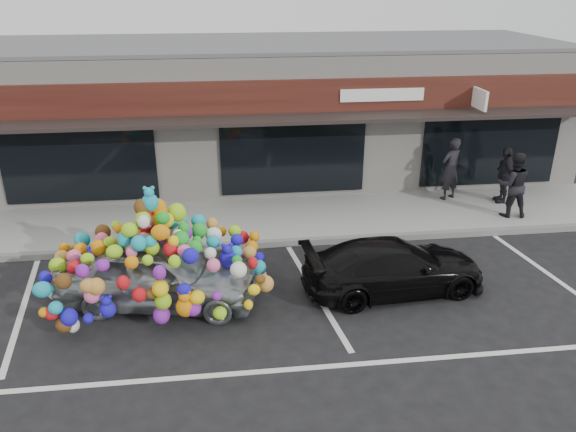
{
  "coord_description": "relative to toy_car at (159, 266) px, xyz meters",
  "views": [
    {
      "loc": [
        0.97,
        -10.04,
        6.22
      ],
      "look_at": [
        2.36,
        1.4,
        1.28
      ],
      "focal_mm": 35.0,
      "sensor_mm": 36.0,
      "label": 1
    }
  ],
  "objects": [
    {
      "name": "kerb",
      "position": [
        0.41,
        2.33,
        -0.78
      ],
      "size": [
        26.0,
        0.18,
        0.16
      ],
      "primitive_type": "cube",
      "color": "slate",
      "rests_on": "ground"
    },
    {
      "name": "parking_stripe_mid",
      "position": [
        3.21,
        0.03,
        -0.85
      ],
      "size": [
        0.73,
        4.37,
        0.01
      ],
      "primitive_type": "cube",
      "rotation": [
        0.0,
        0.0,
        0.14
      ],
      "color": "silver",
      "rests_on": "ground"
    },
    {
      "name": "pedestrian_c",
      "position": [
        9.39,
        4.17,
        0.12
      ],
      "size": [
        1.01,
        0.52,
        1.65
      ],
      "primitive_type": "imported",
      "rotation": [
        0.0,
        0.0,
        4.59
      ],
      "color": "#28252B",
      "rests_on": "sidewalk"
    },
    {
      "name": "parking_stripe_left",
      "position": [
        -2.79,
        0.03,
        -0.85
      ],
      "size": [
        0.73,
        4.37,
        0.01
      ],
      "primitive_type": "cube",
      "rotation": [
        0.0,
        0.0,
        0.14
      ],
      "color": "silver",
      "rests_on": "ground"
    },
    {
      "name": "pedestrian_b",
      "position": [
        9.12,
        3.15,
        0.2
      ],
      "size": [
        0.97,
        0.81,
        1.8
      ],
      "primitive_type": "imported",
      "rotation": [
        0.0,
        0.0,
        2.98
      ],
      "color": "black",
      "rests_on": "sidewalk"
    },
    {
      "name": "parking_stripe_right",
      "position": [
        8.61,
        0.03,
        -0.85
      ],
      "size": [
        0.73,
        4.37,
        0.01
      ],
      "primitive_type": "cube",
      "rotation": [
        0.0,
        0.0,
        0.14
      ],
      "color": "silver",
      "rests_on": "ground"
    },
    {
      "name": "black_sedan",
      "position": [
        4.87,
        -0.09,
        -0.29
      ],
      "size": [
        1.94,
        4.02,
        1.13
      ],
      "primitive_type": "imported",
      "rotation": [
        0.0,
        0.0,
        1.67
      ],
      "color": "black",
      "rests_on": "ground"
    },
    {
      "name": "ground",
      "position": [
        0.41,
        -0.17,
        -0.85
      ],
      "size": [
        90.0,
        90.0,
        0.0
      ],
      "primitive_type": "plane",
      "color": "black",
      "rests_on": "ground"
    },
    {
      "name": "toy_car",
      "position": [
        0.0,
        0.0,
        0.0
      ],
      "size": [
        2.94,
        4.58,
        2.51
      ],
      "rotation": [
        0.0,
        0.0,
        1.39
      ],
      "color": "#A1A5AB",
      "rests_on": "ground"
    },
    {
      "name": "pedestrian_a",
      "position": [
        7.93,
        4.59,
        0.22
      ],
      "size": [
        0.8,
        0.69,
        1.85
      ],
      "primitive_type": "imported",
      "rotation": [
        0.0,
        0.0,
        3.59
      ],
      "color": "#24242A",
      "rests_on": "sidewalk"
    },
    {
      "name": "sidewalk",
      "position": [
        0.41,
        3.83,
        -0.78
      ],
      "size": [
        26.0,
        3.0,
        0.15
      ],
      "primitive_type": "cube",
      "color": "#9A9B95",
      "rests_on": "ground"
    },
    {
      "name": "shop_building",
      "position": [
        0.41,
        8.27,
        1.31
      ],
      "size": [
        24.0,
        7.2,
        4.31
      ],
      "color": "beige",
      "rests_on": "ground"
    },
    {
      "name": "lane_line",
      "position": [
        2.41,
        -2.47,
        -0.85
      ],
      "size": [
        14.0,
        0.12,
        0.01
      ],
      "primitive_type": "cube",
      "color": "silver",
      "rests_on": "ground"
    }
  ]
}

